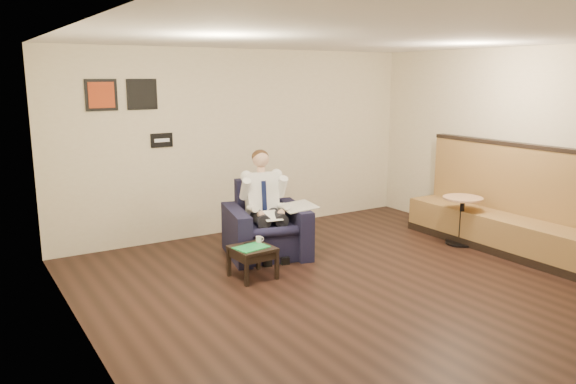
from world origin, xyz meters
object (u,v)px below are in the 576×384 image
coffee_mug (259,240)px  banquette (500,198)px  smartphone (250,243)px  green_folder (251,247)px  side_table (253,262)px  armchair (266,220)px  cafe_table (461,221)px  seated_man (269,209)px

coffee_mug → banquette: 3.50m
coffee_mug → smartphone: size_ratio=0.68×
green_folder → coffee_mug: 0.22m
side_table → coffee_mug: 0.30m
armchair → smartphone: size_ratio=8.50×
green_folder → smartphone: size_ratio=3.21×
side_table → cafe_table: cafe_table is taller
seated_man → side_table: bearing=-121.1°
smartphone → banquette: bearing=-7.7°
side_table → banquette: bearing=-12.3°
banquette → smartphone: bearing=165.4°
seated_man → side_table: size_ratio=2.87×
side_table → coffee_mug: bearing=36.8°
banquette → coffee_mug: bearing=165.4°
side_table → banquette: banquette is taller
seated_man → banquette: 3.25m
banquette → cafe_table: banquette is taller
seated_man → green_folder: seated_man is taller
armchair → green_folder: armchair is taller
armchair → coffee_mug: size_ratio=12.52×
seated_man → smartphone: (-0.51, -0.42, -0.29)m
seated_man → banquette: bearing=-10.6°
green_folder → smartphone: (0.06, 0.16, -0.00)m
side_table → cafe_table: bearing=-6.5°
smartphone → coffee_mug: bearing=-7.1°
green_folder → coffee_mug: (0.17, 0.13, 0.04)m
banquette → cafe_table: size_ratio=4.08×
smartphone → green_folder: bearing=-104.0°
armchair → banquette: size_ratio=0.36×
coffee_mug → side_table: bearing=-143.2°
armchair → green_folder: bearing=-117.3°
green_folder → cafe_table: bearing=-6.1°
side_table → smartphone: smartphone is taller
armchair → side_table: size_ratio=2.16×
banquette → green_folder: bearing=168.1°
smartphone → banquette: banquette is taller
side_table → smartphone: size_ratio=3.93×
armchair → smartphone: bearing=-121.6°
banquette → cafe_table: (-0.30, 0.40, -0.38)m
coffee_mug → smartphone: bearing=166.0°
coffee_mug → banquette: bearing=-14.6°
side_table → seated_man: bearing=45.4°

